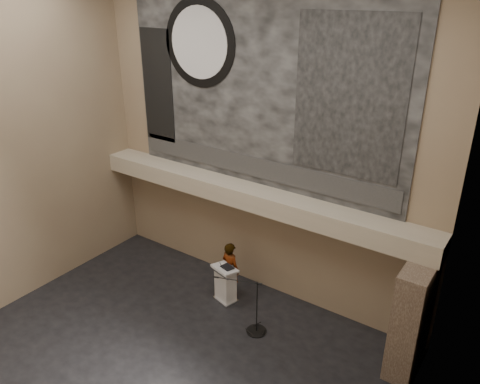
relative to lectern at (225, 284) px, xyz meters
The scene contains 19 objects.
floor 2.80m from the lectern, 86.51° to the right, with size 10.00×10.00×0.00m, color black.
wall_back 3.91m from the lectern, 82.42° to the left, with size 10.00×0.02×8.50m, color #7D664F.
wall_left 6.67m from the lectern, 150.43° to the right, with size 0.02×8.00×8.50m, color #7D664F.
wall_right 6.92m from the lectern, 27.96° to the right, with size 0.02×8.00×8.50m, color #7D664F.
soffit 2.55m from the lectern, 78.96° to the left, with size 10.00×0.80×0.50m, color tan.
sprinkler_left 2.68m from the lectern, 150.59° to the left, with size 0.04×0.04×0.06m, color #B2893D.
sprinkler_right 3.07m from the lectern, 21.34° to the left, with size 0.04×0.04×0.06m, color #B2893D.
banner 5.29m from the lectern, 82.24° to the left, with size 8.00×0.05×5.00m, color black.
banner_text_strip 3.32m from the lectern, 81.98° to the left, with size 7.76×0.02×0.55m, color #2A2A2A.
banner_clock_rim 6.47m from the lectern, 143.97° to the left, with size 2.30×2.30×0.02m, color black.
banner_clock_face 6.47m from the lectern, 144.43° to the left, with size 1.84×1.84×0.02m, color silver.
banner_building_print 5.96m from the lectern, 24.82° to the left, with size 2.60×0.02×3.60m, color black.
banner_brick_print 5.95m from the lectern, 159.83° to the left, with size 1.10×0.02×3.20m, color black.
stone_pier 4.90m from the lectern, ahead, with size 0.60×1.40×2.70m, color #46362B.
lectern is the anchor object (origin of this frame).
binder 0.57m from the lectern, 10.54° to the left, with size 0.32×0.26×0.04m, color black.
papers 0.56m from the lectern, 165.04° to the right, with size 0.21×0.30×0.01m, color white.
speaker_person 0.44m from the lectern, 101.33° to the left, with size 0.61×0.40×1.66m, color white.
mic_stand 1.52m from the lectern, 23.15° to the right, with size 1.30×0.65×1.50m.
Camera 1 is at (6.29, -5.80, 8.07)m, focal length 35.00 mm.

